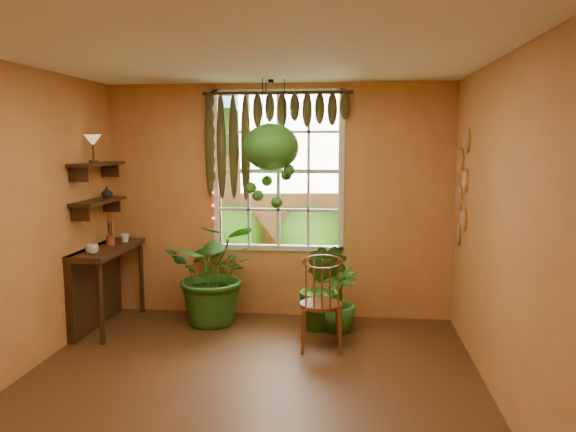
{
  "coord_description": "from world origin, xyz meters",
  "views": [
    {
      "loc": [
        0.85,
        -4.17,
        2.04
      ],
      "look_at": [
        0.24,
        1.15,
        1.33
      ],
      "focal_mm": 35.0,
      "sensor_mm": 36.0,
      "label": 1
    }
  ],
  "objects_px": {
    "counter_ledge": "(99,278)",
    "potted_plant_mid": "(323,287)",
    "windsor_chair": "(321,317)",
    "hanging_basket": "(271,154)",
    "potted_plant_left": "(216,273)"
  },
  "relations": [
    {
      "from": "counter_ledge",
      "to": "potted_plant_left",
      "type": "height_order",
      "value": "potted_plant_left"
    },
    {
      "from": "potted_plant_left",
      "to": "potted_plant_mid",
      "type": "distance_m",
      "value": 1.21
    },
    {
      "from": "potted_plant_left",
      "to": "counter_ledge",
      "type": "bearing_deg",
      "value": -169.1
    },
    {
      "from": "counter_ledge",
      "to": "windsor_chair",
      "type": "bearing_deg",
      "value": -9.59
    },
    {
      "from": "windsor_chair",
      "to": "hanging_basket",
      "type": "height_order",
      "value": "hanging_basket"
    },
    {
      "from": "potted_plant_mid",
      "to": "hanging_basket",
      "type": "bearing_deg",
      "value": 167.2
    },
    {
      "from": "potted_plant_mid",
      "to": "hanging_basket",
      "type": "height_order",
      "value": "hanging_basket"
    },
    {
      "from": "counter_ledge",
      "to": "potted_plant_mid",
      "type": "relative_size",
      "value": 1.25
    },
    {
      "from": "windsor_chair",
      "to": "potted_plant_mid",
      "type": "distance_m",
      "value": 0.59
    },
    {
      "from": "windsor_chair",
      "to": "potted_plant_mid",
      "type": "height_order",
      "value": "windsor_chair"
    },
    {
      "from": "hanging_basket",
      "to": "potted_plant_mid",
      "type": "bearing_deg",
      "value": -12.8
    },
    {
      "from": "potted_plant_left",
      "to": "potted_plant_mid",
      "type": "height_order",
      "value": "potted_plant_left"
    },
    {
      "from": "windsor_chair",
      "to": "hanging_basket",
      "type": "bearing_deg",
      "value": 124.56
    },
    {
      "from": "counter_ledge",
      "to": "windsor_chair",
      "type": "relative_size",
      "value": 1.06
    },
    {
      "from": "potted_plant_left",
      "to": "potted_plant_mid",
      "type": "xyz_separation_m",
      "value": [
        1.21,
        -0.09,
        -0.1
      ]
    }
  ]
}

